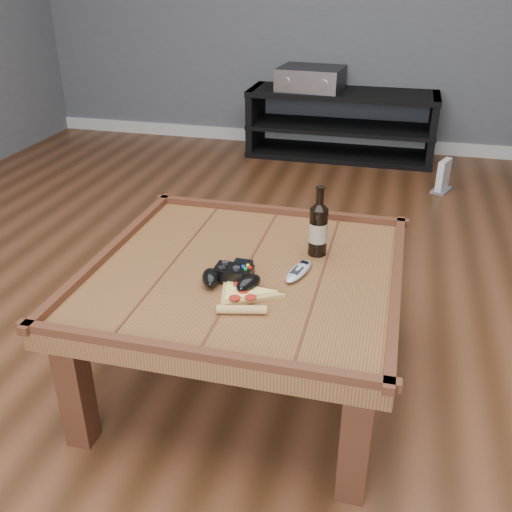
% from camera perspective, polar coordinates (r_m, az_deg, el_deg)
% --- Properties ---
extents(ground, '(6.00, 6.00, 0.00)m').
position_cam_1_polar(ground, '(2.13, -0.96, -12.00)').
color(ground, '#3F2312').
rests_on(ground, ground).
extents(baseboard, '(5.00, 0.02, 0.10)m').
position_cam_1_polar(baseboard, '(4.78, 8.65, 11.25)').
color(baseboard, silver).
rests_on(baseboard, ground).
extents(coffee_table, '(1.03, 1.03, 0.48)m').
position_cam_1_polar(coffee_table, '(1.91, -1.05, -2.87)').
color(coffee_table, '#573219').
rests_on(coffee_table, ground).
extents(media_console, '(1.40, 0.45, 0.50)m').
position_cam_1_polar(media_console, '(4.50, 8.47, 12.84)').
color(media_console, black).
rests_on(media_console, ground).
extents(beer_bottle, '(0.06, 0.06, 0.25)m').
position_cam_1_polar(beer_bottle, '(1.94, 6.24, 2.83)').
color(beer_bottle, black).
rests_on(beer_bottle, coffee_table).
extents(game_controller, '(0.21, 0.14, 0.06)m').
position_cam_1_polar(game_controller, '(1.78, -2.50, -2.13)').
color(game_controller, black).
rests_on(game_controller, coffee_table).
extents(pizza_slice, '(0.21, 0.29, 0.03)m').
position_cam_1_polar(pizza_slice, '(1.71, -1.30, -4.02)').
color(pizza_slice, tan).
rests_on(pizza_slice, coffee_table).
extents(smartphone, '(0.06, 0.11, 0.02)m').
position_cam_1_polar(smartphone, '(1.87, -1.63, -1.21)').
color(smartphone, black).
rests_on(smartphone, coffee_table).
extents(remote_control, '(0.09, 0.17, 0.02)m').
position_cam_1_polar(remote_control, '(1.84, 4.29, -1.51)').
color(remote_control, '#A0A5AD').
rests_on(remote_control, coffee_table).
extents(av_receiver, '(0.49, 0.43, 0.16)m').
position_cam_1_polar(av_receiver, '(4.45, 5.51, 17.27)').
color(av_receiver, black).
rests_on(av_receiver, media_console).
extents(game_console, '(0.15, 0.19, 0.21)m').
position_cam_1_polar(game_console, '(3.96, 18.20, 7.50)').
color(game_console, slate).
rests_on(game_console, ground).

